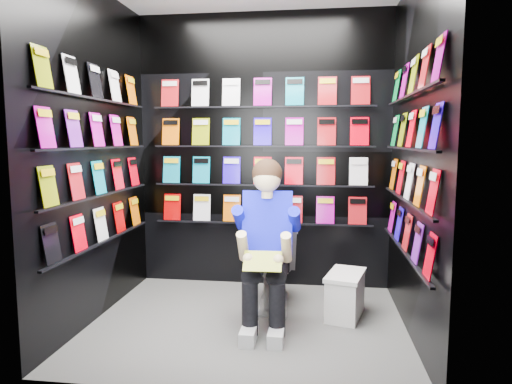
# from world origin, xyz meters

# --- Properties ---
(floor) EXTENTS (2.40, 2.40, 0.00)m
(floor) POSITION_xyz_m (0.00, 0.00, 0.00)
(floor) COLOR #5A5A58
(floor) RESTS_ON ground
(wall_back) EXTENTS (2.40, 0.04, 2.60)m
(wall_back) POSITION_xyz_m (0.00, 1.00, 1.30)
(wall_back) COLOR black
(wall_back) RESTS_ON floor
(wall_front) EXTENTS (2.40, 0.04, 2.60)m
(wall_front) POSITION_xyz_m (0.00, -1.00, 1.30)
(wall_front) COLOR black
(wall_front) RESTS_ON floor
(wall_left) EXTENTS (0.04, 2.00, 2.60)m
(wall_left) POSITION_xyz_m (-1.20, 0.00, 1.30)
(wall_left) COLOR black
(wall_left) RESTS_ON floor
(wall_right) EXTENTS (0.04, 2.00, 2.60)m
(wall_right) POSITION_xyz_m (1.20, 0.00, 1.30)
(wall_right) COLOR black
(wall_right) RESTS_ON floor
(comics_back) EXTENTS (2.10, 0.06, 1.37)m
(comics_back) POSITION_xyz_m (0.00, 0.97, 1.31)
(comics_back) COLOR red
(comics_back) RESTS_ON wall_back
(comics_left) EXTENTS (0.06, 1.70, 1.37)m
(comics_left) POSITION_xyz_m (-1.17, 0.00, 1.31)
(comics_left) COLOR red
(comics_left) RESTS_ON wall_left
(comics_right) EXTENTS (0.06, 1.70, 1.37)m
(comics_right) POSITION_xyz_m (1.17, 0.00, 1.31)
(comics_right) COLOR red
(comics_right) RESTS_ON wall_right
(toilet) EXTENTS (0.45, 0.77, 0.73)m
(toilet) POSITION_xyz_m (0.15, 0.43, 0.37)
(toilet) COLOR white
(toilet) RESTS_ON floor
(longbox) EXTENTS (0.34, 0.48, 0.33)m
(longbox) POSITION_xyz_m (0.76, 0.24, 0.16)
(longbox) COLOR silver
(longbox) RESTS_ON floor
(longbox_lid) EXTENTS (0.37, 0.51, 0.03)m
(longbox_lid) POSITION_xyz_m (0.76, 0.24, 0.34)
(longbox_lid) COLOR silver
(longbox_lid) RESTS_ON longbox
(reader) EXTENTS (0.54, 0.76, 1.36)m
(reader) POSITION_xyz_m (0.15, 0.05, 0.76)
(reader) COLOR #0A0CC6
(reader) RESTS_ON toilet
(held_comic) EXTENTS (0.27, 0.17, 0.11)m
(held_comic) POSITION_xyz_m (0.15, -0.30, 0.58)
(held_comic) COLOR green
(held_comic) RESTS_ON reader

